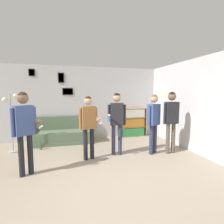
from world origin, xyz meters
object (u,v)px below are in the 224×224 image
Objects in this scene: floor_lamp at (11,114)px; person_watcher_holding_cup at (117,117)px; person_player_foreground_left at (24,124)px; person_spectator_near_bookshelf at (154,118)px; person_player_foreground_center at (88,121)px; person_spectator_far_right at (171,116)px; bottle_on_floor at (41,146)px; bookshelf at (132,122)px; couch at (62,134)px.

floor_lamp is 0.99× the size of person_watcher_holding_cup.
person_player_foreground_left is 3.25m from person_spectator_near_bookshelf.
person_player_foreground_left is at bearing -158.48° from person_player_foreground_center.
person_watcher_holding_cup is (2.87, -1.02, -0.05)m from floor_lamp.
bottle_on_floor is (-3.64, 1.31, -0.99)m from person_spectator_far_right.
person_spectator_near_bookshelf is at bearing -95.24° from bookshelf.
bookshelf is 4.27m from person_player_foreground_left.
person_spectator_far_right is 4.00m from bottle_on_floor.
bookshelf is 2.10m from person_spectator_near_bookshelf.
person_player_foreground_left is 1.04× the size of person_spectator_near_bookshelf.
bottle_on_floor is at bearing 138.66° from person_player_foreground_center.
person_player_foreground_left is 1.00× the size of person_spectator_far_right.
bookshelf is 2.22m from person_spectator_far_right.
person_player_foreground_center is 2.33m from person_spectator_far_right.
floor_lamp is 3.04m from person_watcher_holding_cup.
bookshelf is 0.65× the size of person_watcher_holding_cup.
person_player_foreground_left is 6.70× the size of bottle_on_floor.
person_player_foreground_center is at bearing -68.80° from couch.
couch is 8.01× the size of bottle_on_floor.
person_watcher_holding_cup is 6.61× the size of bottle_on_floor.
person_player_foreground_center reaches higher than bookshelf.
floor_lamp is at bearing 111.99° from person_player_foreground_left.
person_watcher_holding_cup is at bearing 169.98° from person_spectator_far_right.
person_player_foreground_left is at bearing -92.24° from bottle_on_floor.
person_watcher_holding_cup is 1.55m from person_spectator_far_right.
person_spectator_far_right is 6.74× the size of bottle_on_floor.
bookshelf is at bearing 44.67° from person_player_foreground_center.
couch is 0.91m from bottle_on_floor.
person_player_foreground_left is at bearing -173.80° from person_spectator_far_right.
person_watcher_holding_cup reaches higher than bottle_on_floor.
bottle_on_floor is at bearing -134.79° from couch.
bottle_on_floor is (-0.63, -0.63, -0.19)m from couch.
couch is at bearing -175.88° from bookshelf.
person_spectator_far_right is at bearing 6.20° from person_player_foreground_left.
person_watcher_holding_cup is at bearing -19.54° from floor_lamp.
person_spectator_near_bookshelf is 0.51m from person_spectator_far_right.
person_spectator_near_bookshelf is (1.82, -0.05, 0.03)m from person_player_foreground_center.
person_player_foreground_center reaches higher than couch.
couch is at bearing 143.80° from person_spectator_near_bookshelf.
person_spectator_far_right reaches higher than bookshelf.
bookshelf reaches higher than couch.
person_spectator_far_right is (0.31, -2.13, 0.53)m from bookshelf.
person_spectator_near_bookshelf is (3.89, -1.19, -0.08)m from floor_lamp.
person_spectator_far_right is (3.71, 0.40, 0.00)m from person_player_foreground_left.
person_watcher_holding_cup is (-1.21, -1.86, 0.51)m from bookshelf.
person_player_foreground_left is 1.01× the size of person_watcher_holding_cup.
bookshelf is 0.64× the size of person_spectator_far_right.
person_watcher_holding_cup reaches higher than bookshelf.
floor_lamp is 0.97× the size of person_spectator_far_right.
floor_lamp is at bearing 160.46° from person_watcher_holding_cup.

